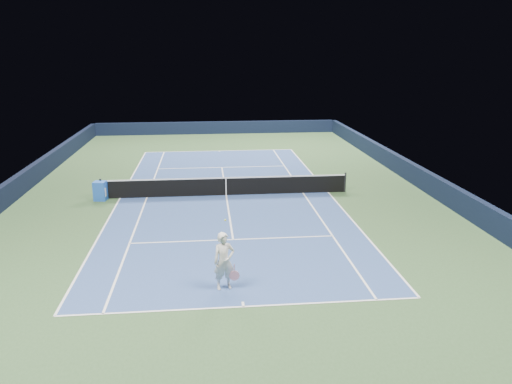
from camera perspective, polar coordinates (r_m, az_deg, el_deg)
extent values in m
plane|color=#2F4C29|center=(26.34, -3.43, -0.37)|extent=(40.00, 40.00, 0.00)
cube|color=black|center=(45.60, -4.54, 7.34)|extent=(22.00, 0.35, 1.10)
cube|color=black|center=(28.71, 18.68, 1.32)|extent=(0.35, 40.00, 1.10)
cube|color=black|center=(27.96, -26.20, 0.11)|extent=(0.35, 40.00, 1.10)
cube|color=navy|center=(26.34, -3.43, -0.36)|extent=(10.97, 23.77, 0.01)
cube|color=white|center=(37.88, -4.22, 4.72)|extent=(10.97, 0.08, 0.00)
cube|color=white|center=(15.32, -1.44, -12.97)|extent=(10.97, 0.08, 0.00)
cube|color=white|center=(27.10, 8.23, -0.01)|extent=(0.08, 23.77, 0.00)
cube|color=white|center=(26.70, -15.27, -0.67)|extent=(0.08, 23.77, 0.00)
cube|color=white|center=(26.81, 5.39, -0.10)|extent=(0.08, 23.77, 0.00)
cube|color=white|center=(26.50, -12.35, -0.60)|extent=(0.08, 23.77, 0.00)
cube|color=white|center=(32.52, -3.92, 2.83)|extent=(8.23, 0.08, 0.00)
cube|color=white|center=(20.28, -2.64, -5.45)|extent=(8.23, 0.08, 0.00)
cube|color=white|center=(26.34, -3.43, -0.35)|extent=(0.08, 12.80, 0.00)
cube|color=white|center=(37.73, -4.21, 4.68)|extent=(0.08, 0.30, 0.00)
cube|color=white|center=(15.45, -1.48, -12.70)|extent=(0.08, 0.30, 0.00)
cylinder|color=black|center=(26.73, -17.29, 0.35)|extent=(0.10, 0.10, 1.07)
cylinder|color=black|center=(27.19, 10.15, 1.10)|extent=(0.10, 0.10, 1.07)
cube|color=black|center=(26.21, -3.45, 0.59)|extent=(12.80, 0.03, 0.91)
cube|color=white|center=(26.09, -3.47, 1.62)|extent=(12.80, 0.04, 0.06)
cube|color=white|center=(26.21, -3.45, 0.59)|extent=(0.05, 0.04, 0.91)
cube|color=blue|center=(26.52, -17.37, 0.12)|extent=(0.67, 0.62, 0.98)
cube|color=silver|center=(26.47, -16.75, 0.06)|extent=(0.05, 0.43, 0.43)
imported|color=silver|center=(16.01, -3.68, -7.88)|extent=(0.78, 0.61, 1.90)
cylinder|color=pink|center=(16.08, -2.50, -8.75)|extent=(0.03, 0.03, 0.31)
cylinder|color=black|center=(16.18, -2.49, -9.52)|extent=(0.31, 0.02, 0.31)
cylinder|color=pink|center=(16.18, -2.49, -9.52)|extent=(0.34, 0.03, 0.34)
sphere|color=yellow|center=(16.56, -3.53, -3.22)|extent=(0.07, 0.07, 0.07)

